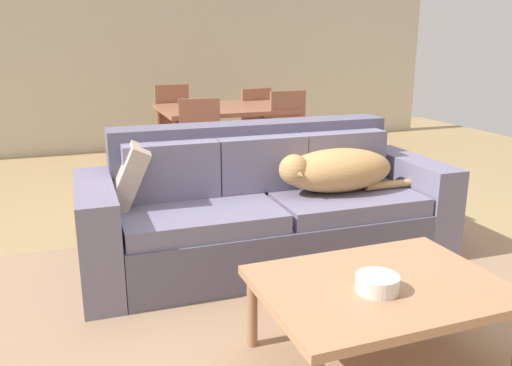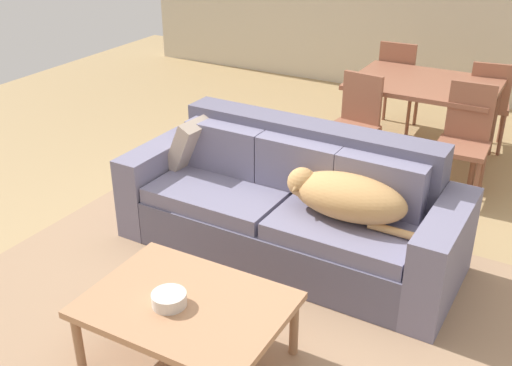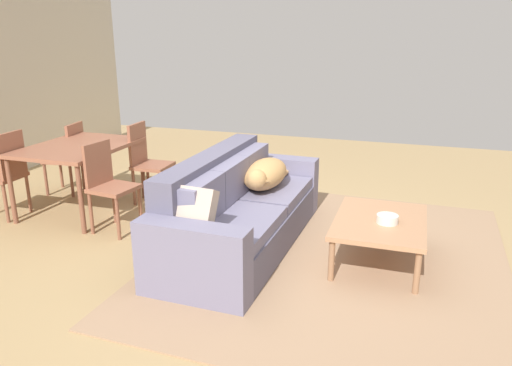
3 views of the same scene
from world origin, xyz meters
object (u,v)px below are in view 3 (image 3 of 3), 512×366
couch (238,211)px  dining_chair_near_right (147,159)px  bowl_on_coffee_table (387,219)px  dog_on_left_cushion (265,174)px  dining_table (79,151)px  dining_chair_far_right (69,155)px  throw_pillow_by_left_arm (190,212)px  dining_chair_far_left (6,171)px  dining_chair_near_left (108,182)px  coffee_table (380,224)px

couch → dining_chair_near_right: dining_chair_near_right is taller
couch → bowl_on_coffee_table: size_ratio=12.97×
dog_on_left_cushion → dining_table: (-0.08, 2.13, 0.09)m
dining_table → dining_chair_near_right: 0.76m
dining_chair_near_right → dining_chair_far_right: size_ratio=1.06×
dining_chair_near_right → dining_chair_far_right: bearing=88.8°
couch → throw_pillow_by_left_arm: 0.90m
dining_chair_far_left → bowl_on_coffee_table: bearing=88.4°
bowl_on_coffee_table → dog_on_left_cushion: bearing=69.2°
dining_chair_far_right → dining_chair_near_right: bearing=82.1°
couch → dining_table: size_ratio=1.86×
throw_pillow_by_left_arm → dining_chair_far_right: bearing=55.7°
dining_chair_near_left → dining_table: bearing=64.6°
coffee_table → bowl_on_coffee_table: 0.11m
throw_pillow_by_left_arm → bowl_on_coffee_table: (0.81, -1.43, -0.18)m
dog_on_left_cushion → dining_table: dining_table is taller
couch → coffee_table: bearing=-87.6°
dining_table → dining_chair_near_left: size_ratio=1.40×
couch → coffee_table: couch is taller
throw_pillow_by_left_arm → bowl_on_coffee_table: bearing=-60.4°
dining_chair_near_right → dining_chair_far_left: (-0.92, 1.17, 0.00)m
bowl_on_coffee_table → dining_chair_near_right: 2.94m
couch → bowl_on_coffee_table: (-0.04, -1.35, 0.11)m
dining_table → dining_chair_near_right: (0.50, -0.55, -0.17)m
throw_pillow_by_left_arm → dining_chair_far_right: size_ratio=0.44×
throw_pillow_by_left_arm → coffee_table: bearing=-57.5°
dining_chair_near_left → dining_chair_far_left: (-0.02, 1.26, 0.01)m
couch → dining_chair_far_right: size_ratio=2.68×
dining_chair_near_left → couch: bearing=-80.1°
dining_table → dining_chair_far_right: dining_chair_far_right is taller
dining_chair_far_left → dining_chair_far_right: bearing=172.3°
dog_on_left_cushion → bowl_on_coffee_table: dog_on_left_cushion is taller
dining_chair_far_right → dining_chair_near_left: bearing=44.3°
couch → throw_pillow_by_left_arm: (-0.85, 0.07, 0.29)m
bowl_on_coffee_table → dining_chair_near_left: bearing=90.5°
dining_table → throw_pillow_by_left_arm: bearing=-121.8°
dining_table → dining_chair_far_left: bearing=124.2°
couch → dog_on_left_cushion: couch is taller
bowl_on_coffee_table → dining_chair_near_left: (-0.03, 2.71, 0.07)m
dining_chair_near_left → dining_chair_far_right: bearing=60.0°
dining_table → dining_chair_near_left: 0.78m
dining_chair_near_left → dining_chair_near_right: (0.90, 0.09, 0.01)m
coffee_table → couch: bearing=91.0°
dining_table → couch: bearing=-99.8°
couch → dining_chair_far_left: (-0.08, 2.62, 0.18)m
dining_chair_near_right → dog_on_left_cushion: bearing=-106.5°
couch → dog_on_left_cushion: (0.43, -0.13, 0.26)m
coffee_table → dining_chair_near_right: 2.86m
bowl_on_coffee_table → dining_chair_near_left: dining_chair_near_left is taller
dining_chair_near_left → dining_chair_far_left: dining_chair_far_left is taller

